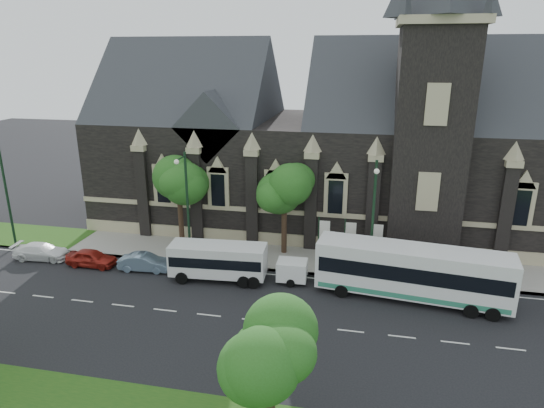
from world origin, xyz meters
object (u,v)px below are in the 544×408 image
(sedan, at_px, (145,262))
(car_far_red, at_px, (91,258))
(tour_coach, at_px, (412,271))
(car_far_white, at_px, (42,251))
(banner_flag_left, at_px, (322,237))
(shuttle_bus, at_px, (218,259))
(tree_park_east, at_px, (275,351))
(tree_walk_left, at_px, (182,181))
(box_trailer, at_px, (292,270))
(banner_flag_right, at_px, (375,241))
(street_lamp_mid, at_px, (186,203))
(street_lamp_near, at_px, (373,215))
(banner_flag_center, at_px, (348,239))
(tree_walk_right, at_px, (288,186))
(street_lamp_far, at_px, (4,191))

(sedan, xyz_separation_m, car_far_red, (-4.46, -0.12, 0.02))
(tour_coach, distance_m, car_far_white, 28.90)
(banner_flag_left, bearing_deg, shuttle_bus, -150.92)
(tree_park_east, height_order, tree_walk_left, tree_walk_left)
(tree_walk_left, relative_size, car_far_red, 1.94)
(box_trailer, distance_m, sedan, 11.44)
(box_trailer, distance_m, car_far_red, 15.90)
(banner_flag_right, bearing_deg, tour_coach, -59.27)
(tree_walk_left, height_order, sedan, tree_walk_left)
(street_lamp_mid, height_order, car_far_white, street_lamp_mid)
(sedan, distance_m, car_far_white, 9.17)
(street_lamp_near, bearing_deg, car_far_red, -174.83)
(street_lamp_mid, bearing_deg, sedan, -148.34)
(shuttle_bus, distance_m, car_far_white, 15.24)
(banner_flag_left, relative_size, car_far_red, 1.01)
(tour_coach, height_order, box_trailer, tour_coach)
(banner_flag_right, relative_size, car_far_red, 1.01)
(banner_flag_right, relative_size, car_far_white, 0.90)
(banner_flag_center, height_order, box_trailer, banner_flag_center)
(street_lamp_near, height_order, banner_flag_right, street_lamp_near)
(tree_walk_left, relative_size, car_far_white, 1.71)
(tree_walk_right, height_order, street_lamp_near, street_lamp_near)
(banner_flag_center, distance_m, car_far_red, 20.13)
(street_lamp_mid, bearing_deg, box_trailer, -9.92)
(tour_coach, height_order, car_far_white, tour_coach)
(tree_park_east, height_order, car_far_red, tree_park_east)
(banner_flag_right, xyz_separation_m, sedan, (-17.23, -3.72, -1.73))
(tree_park_east, bearing_deg, car_far_red, 140.52)
(banner_flag_left, distance_m, sedan, 13.85)
(street_lamp_near, bearing_deg, banner_flag_center, 131.93)
(banner_flag_left, height_order, shuttle_bus, banner_flag_left)
(shuttle_bus, xyz_separation_m, car_far_red, (-10.49, 0.16, -0.90))
(banner_flag_center, distance_m, car_far_white, 24.70)
(banner_flag_left, distance_m, tour_coach, 7.69)
(shuttle_bus, bearing_deg, tree_walk_left, 126.73)
(tree_walk_left, xyz_separation_m, street_lamp_near, (15.80, -3.61, -0.62))
(shuttle_bus, bearing_deg, car_far_red, 175.27)
(banner_flag_center, bearing_deg, car_far_red, -168.96)
(car_far_red, bearing_deg, street_lamp_near, -84.57)
(street_lamp_near, relative_size, car_far_white, 2.01)
(banner_flag_right, xyz_separation_m, car_far_red, (-21.69, -3.84, -1.71))
(street_lamp_far, relative_size, tour_coach, 0.70)
(sedan, bearing_deg, street_lamp_far, 77.77)
(tree_park_east, relative_size, tree_walk_right, 0.81)
(tree_park_east, xyz_separation_m, banner_flag_center, (2.11, 18.32, -2.24))
(sedan, bearing_deg, tree_park_east, -142.39)
(tree_walk_right, height_order, street_lamp_mid, street_lamp_mid)
(tree_walk_right, bearing_deg, shuttle_bus, -125.81)
(tree_walk_left, bearing_deg, car_far_red, -135.31)
(street_lamp_near, xyz_separation_m, car_far_white, (-26.11, -1.56, -4.46))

